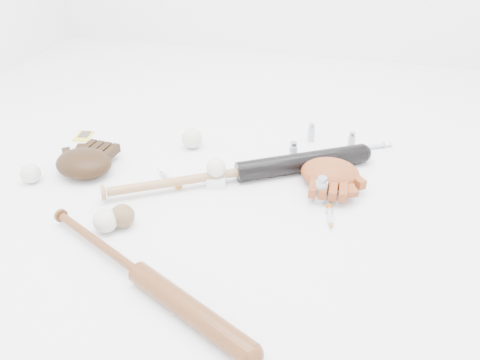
% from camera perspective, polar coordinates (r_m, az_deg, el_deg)
% --- Properties ---
extents(bat_dark, '(0.91, 0.57, 0.07)m').
position_cam_1_polar(bat_dark, '(1.65, 0.01, 1.00)').
color(bat_dark, black).
rests_on(bat_dark, ground).
extents(bat_wood, '(0.76, 0.42, 0.06)m').
position_cam_1_polar(bat_wood, '(1.30, -12.16, -11.02)').
color(bat_wood, brown).
rests_on(bat_wood, ground).
extents(glove_dark, '(0.27, 0.27, 0.09)m').
position_cam_1_polar(glove_dark, '(1.78, -18.51, 1.99)').
color(glove_dark, black).
rests_on(glove_dark, ground).
extents(glove_tan, '(0.25, 0.25, 0.09)m').
position_cam_1_polar(glove_tan, '(1.66, 10.93, 0.85)').
color(glove_tan, brown).
rests_on(glove_tan, ground).
extents(trading_card, '(0.08, 0.10, 0.00)m').
position_cam_1_polar(trading_card, '(2.06, -18.53, 5.11)').
color(trading_card, yellow).
rests_on(trading_card, ground).
extents(pedestal, '(0.08, 0.08, 0.04)m').
position_cam_1_polar(pedestal, '(1.64, -2.87, -0.02)').
color(pedestal, white).
rests_on(pedestal, ground).
extents(baseball_on_pedestal, '(0.07, 0.07, 0.07)m').
position_cam_1_polar(baseball_on_pedestal, '(1.62, -2.92, 1.51)').
color(baseball_on_pedestal, silver).
rests_on(baseball_on_pedestal, pedestal).
extents(baseball_left, '(0.07, 0.07, 0.07)m').
position_cam_1_polar(baseball_left, '(1.80, -24.17, 0.73)').
color(baseball_left, silver).
rests_on(baseball_left, ground).
extents(baseball_upper, '(0.08, 0.08, 0.08)m').
position_cam_1_polar(baseball_upper, '(1.87, -5.86, 5.08)').
color(baseball_upper, silver).
rests_on(baseball_upper, ground).
extents(baseball_mid, '(0.08, 0.08, 0.08)m').
position_cam_1_polar(baseball_mid, '(1.48, -16.08, -4.78)').
color(baseball_mid, silver).
rests_on(baseball_mid, ground).
extents(baseball_aged, '(0.08, 0.08, 0.08)m').
position_cam_1_polar(baseball_aged, '(1.49, -14.14, -4.27)').
color(baseball_aged, brown).
rests_on(baseball_aged, ground).
extents(syringe_1, '(0.15, 0.12, 0.02)m').
position_cam_1_polar(syringe_1, '(1.69, -8.69, 0.22)').
color(syringe_1, '#ADBCC6').
rests_on(syringe_1, ground).
extents(syringe_2, '(0.07, 0.14, 0.02)m').
position_cam_1_polar(syringe_2, '(1.73, 3.17, 1.55)').
color(syringe_2, '#ADBCC6').
rests_on(syringe_2, ground).
extents(syringe_3, '(0.05, 0.15, 0.02)m').
position_cam_1_polar(syringe_3, '(1.51, 10.94, -4.53)').
color(syringe_3, '#ADBCC6').
rests_on(syringe_3, ground).
extents(syringe_4, '(0.16, 0.10, 0.02)m').
position_cam_1_polar(syringe_4, '(1.94, 16.19, 3.98)').
color(syringe_4, '#ADBCC6').
rests_on(syringe_4, ground).
extents(vial_0, '(0.03, 0.03, 0.08)m').
position_cam_1_polar(vial_0, '(1.93, 8.69, 5.74)').
color(vial_0, '#ABB5BC').
rests_on(vial_0, ground).
extents(vial_1, '(0.03, 0.03, 0.07)m').
position_cam_1_polar(vial_1, '(1.90, 13.44, 4.66)').
color(vial_1, '#ABB5BC').
rests_on(vial_1, ground).
extents(vial_2, '(0.03, 0.03, 0.08)m').
position_cam_1_polar(vial_2, '(1.78, 6.50, 3.46)').
color(vial_2, '#ABB5BC').
rests_on(vial_2, ground).
extents(vial_3, '(0.04, 0.04, 0.09)m').
position_cam_1_polar(vial_3, '(1.57, 9.87, -1.14)').
color(vial_3, '#ABB5BC').
rests_on(vial_3, ground).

